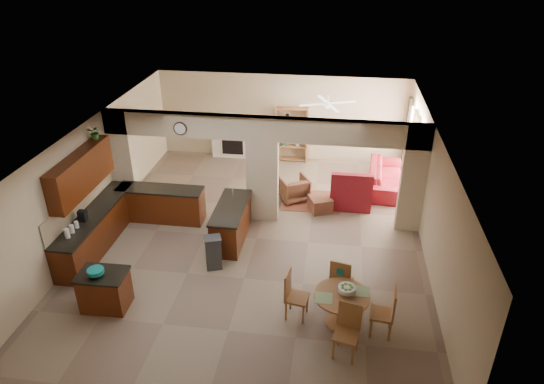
# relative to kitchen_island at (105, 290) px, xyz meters

# --- Properties ---
(floor) EXTENTS (10.00, 10.00, 0.00)m
(floor) POSITION_rel_kitchen_island_xyz_m (2.56, 2.86, -0.41)
(floor) COLOR #7C6A56
(floor) RESTS_ON ground
(ceiling) EXTENTS (10.00, 10.00, 0.00)m
(ceiling) POSITION_rel_kitchen_island_xyz_m (2.56, 2.86, 2.39)
(ceiling) COLOR white
(ceiling) RESTS_ON wall_back
(wall_back) EXTENTS (8.00, 0.00, 8.00)m
(wall_back) POSITION_rel_kitchen_island_xyz_m (2.56, 7.86, 0.99)
(wall_back) COLOR #C3B28F
(wall_back) RESTS_ON floor
(wall_front) EXTENTS (8.00, 0.00, 8.00)m
(wall_front) POSITION_rel_kitchen_island_xyz_m (2.56, -2.14, 0.99)
(wall_front) COLOR #C3B28F
(wall_front) RESTS_ON floor
(wall_left) EXTENTS (0.00, 10.00, 10.00)m
(wall_left) POSITION_rel_kitchen_island_xyz_m (-1.44, 2.86, 0.99)
(wall_left) COLOR #C3B28F
(wall_left) RESTS_ON floor
(wall_right) EXTENTS (0.00, 10.00, 10.00)m
(wall_right) POSITION_rel_kitchen_island_xyz_m (6.56, 2.86, 0.99)
(wall_right) COLOR #C3B28F
(wall_right) RESTS_ON floor
(partition_left_pier) EXTENTS (0.60, 0.25, 2.80)m
(partition_left_pier) POSITION_rel_kitchen_island_xyz_m (-1.14, 3.86, 0.99)
(partition_left_pier) COLOR #C3B28F
(partition_left_pier) RESTS_ON floor
(partition_center_pier) EXTENTS (0.80, 0.25, 2.20)m
(partition_center_pier) POSITION_rel_kitchen_island_xyz_m (2.56, 3.86, 0.69)
(partition_center_pier) COLOR #C3B28F
(partition_center_pier) RESTS_ON floor
(partition_right_pier) EXTENTS (0.60, 0.25, 2.80)m
(partition_right_pier) POSITION_rel_kitchen_island_xyz_m (6.26, 3.86, 0.99)
(partition_right_pier) COLOR #C3B28F
(partition_right_pier) RESTS_ON floor
(partition_header) EXTENTS (8.00, 0.25, 0.60)m
(partition_header) POSITION_rel_kitchen_island_xyz_m (2.56, 3.86, 2.09)
(partition_header) COLOR #C3B28F
(partition_header) RESTS_ON partition_center_pier
(kitchen_counter) EXTENTS (2.52, 3.29, 1.48)m
(kitchen_counter) POSITION_rel_kitchen_island_xyz_m (-0.70, 2.61, 0.06)
(kitchen_counter) COLOR #3C1707
(kitchen_counter) RESTS_ON floor
(upper_cabinets) EXTENTS (0.35, 2.40, 0.90)m
(upper_cabinets) POSITION_rel_kitchen_island_xyz_m (-1.26, 2.06, 1.51)
(upper_cabinets) COLOR #3C1707
(upper_cabinets) RESTS_ON wall_left
(peninsula) EXTENTS (0.70, 1.85, 0.91)m
(peninsula) POSITION_rel_kitchen_island_xyz_m (1.96, 2.74, 0.05)
(peninsula) COLOR #3C1707
(peninsula) RESTS_ON floor
(wall_clock) EXTENTS (0.34, 0.03, 0.34)m
(wall_clock) POSITION_rel_kitchen_island_xyz_m (0.56, 3.71, 2.04)
(wall_clock) COLOR #452717
(wall_clock) RESTS_ON partition_header
(rug) EXTENTS (1.60, 1.30, 0.01)m
(rug) POSITION_rel_kitchen_island_xyz_m (3.76, 4.96, -0.40)
(rug) COLOR brown
(rug) RESTS_ON floor
(fireplace) EXTENTS (1.60, 0.35, 1.20)m
(fireplace) POSITION_rel_kitchen_island_xyz_m (0.96, 7.69, 0.21)
(fireplace) COLOR white
(fireplace) RESTS_ON floor
(shelving_unit) EXTENTS (1.00, 0.32, 1.80)m
(shelving_unit) POSITION_rel_kitchen_island_xyz_m (2.91, 7.68, 0.49)
(shelving_unit) COLOR brown
(shelving_unit) RESTS_ON floor
(window_a) EXTENTS (0.02, 0.90, 1.90)m
(window_a) POSITION_rel_kitchen_island_xyz_m (6.53, 5.16, 0.79)
(window_a) COLOR white
(window_a) RESTS_ON wall_right
(window_b) EXTENTS (0.02, 0.90, 1.90)m
(window_b) POSITION_rel_kitchen_island_xyz_m (6.53, 6.86, 0.79)
(window_b) COLOR white
(window_b) RESTS_ON wall_right
(glazed_door) EXTENTS (0.02, 0.70, 2.10)m
(glazed_door) POSITION_rel_kitchen_island_xyz_m (6.53, 6.01, 0.64)
(glazed_door) COLOR white
(glazed_door) RESTS_ON wall_right
(drape_a_left) EXTENTS (0.10, 0.28, 2.30)m
(drape_a_left) POSITION_rel_kitchen_island_xyz_m (6.49, 4.56, 0.79)
(drape_a_left) COLOR #3B1F17
(drape_a_left) RESTS_ON wall_right
(drape_a_right) EXTENTS (0.10, 0.28, 2.30)m
(drape_a_right) POSITION_rel_kitchen_island_xyz_m (6.49, 5.76, 0.79)
(drape_a_right) COLOR #3B1F17
(drape_a_right) RESTS_ON wall_right
(drape_b_left) EXTENTS (0.10, 0.28, 2.30)m
(drape_b_left) POSITION_rel_kitchen_island_xyz_m (6.49, 6.26, 0.79)
(drape_b_left) COLOR #3B1F17
(drape_b_left) RESTS_ON wall_right
(drape_b_right) EXTENTS (0.10, 0.28, 2.30)m
(drape_b_right) POSITION_rel_kitchen_island_xyz_m (6.49, 7.46, 0.79)
(drape_b_right) COLOR #3B1F17
(drape_b_right) RESTS_ON wall_right
(ceiling_fan) EXTENTS (1.00, 1.00, 0.10)m
(ceiling_fan) POSITION_rel_kitchen_island_xyz_m (4.06, 5.86, 2.15)
(ceiling_fan) COLOR white
(ceiling_fan) RESTS_ON ceiling
(kitchen_island) EXTENTS (0.95, 0.69, 0.81)m
(kitchen_island) POSITION_rel_kitchen_island_xyz_m (0.00, 0.00, 0.00)
(kitchen_island) COLOR #3C1707
(kitchen_island) RESTS_ON floor
(teal_bowl) EXTENTS (0.32, 0.32, 0.15)m
(teal_bowl) POSITION_rel_kitchen_island_xyz_m (-0.06, -0.08, 0.48)
(teal_bowl) COLOR #127E7F
(teal_bowl) RESTS_ON kitchen_island
(trash_can) EXTENTS (0.42, 0.39, 0.73)m
(trash_can) POSITION_rel_kitchen_island_xyz_m (1.81, 1.57, -0.04)
(trash_can) COLOR #2F2F31
(trash_can) RESTS_ON floor
(dining_table) EXTENTS (1.05, 1.05, 0.72)m
(dining_table) POSITION_rel_kitchen_island_xyz_m (4.64, 0.14, 0.08)
(dining_table) COLOR brown
(dining_table) RESTS_ON floor
(fruit_bowl) EXTENTS (0.33, 0.33, 0.18)m
(fruit_bowl) POSITION_rel_kitchen_island_xyz_m (4.72, 0.18, 0.40)
(fruit_bowl) COLOR #5EA723
(fruit_bowl) RESTS_ON dining_table
(sofa) EXTENTS (2.42, 1.08, 0.69)m
(sofa) POSITION_rel_kitchen_island_xyz_m (5.86, 6.11, -0.06)
(sofa) COLOR maroon
(sofa) RESTS_ON floor
(chaise) EXTENTS (1.11, 0.90, 0.44)m
(chaise) POSITION_rel_kitchen_island_xyz_m (4.83, 4.89, -0.19)
(chaise) COLOR maroon
(chaise) RESTS_ON floor
(armchair) EXTENTS (1.00, 1.00, 0.68)m
(armchair) POSITION_rel_kitchen_island_xyz_m (3.26, 4.98, -0.07)
(armchair) COLOR maroon
(armchair) RESTS_ON floor
(ottoman) EXTENTS (0.72, 0.72, 0.40)m
(ottoman) POSITION_rel_kitchen_island_xyz_m (4.03, 4.44, -0.21)
(ottoman) COLOR maroon
(ottoman) RESTS_ON floor
(plant) EXTENTS (0.32, 0.28, 0.33)m
(plant) POSITION_rel_kitchen_island_xyz_m (-1.26, 2.96, 2.13)
(plant) COLOR #1C4412
(plant) RESTS_ON upper_cabinets
(chair_north) EXTENTS (0.51, 0.51, 1.02)m
(chair_north) POSITION_rel_kitchen_island_xyz_m (4.62, 0.81, 0.15)
(chair_north) COLOR brown
(chair_north) RESTS_ON floor
(chair_east) EXTENTS (0.46, 0.46, 1.02)m
(chair_east) POSITION_rel_kitchen_island_xyz_m (5.47, 0.00, 0.15)
(chair_east) COLOR brown
(chair_east) RESTS_ON floor
(chair_south) EXTENTS (0.50, 0.50, 1.02)m
(chair_south) POSITION_rel_kitchen_island_xyz_m (4.76, -0.53, 0.15)
(chair_south) COLOR brown
(chair_south) RESTS_ON floor
(chair_west) EXTENTS (0.48, 0.48, 1.02)m
(chair_west) POSITION_rel_kitchen_island_xyz_m (3.71, 0.26, 0.15)
(chair_west) COLOR brown
(chair_west) RESTS_ON floor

